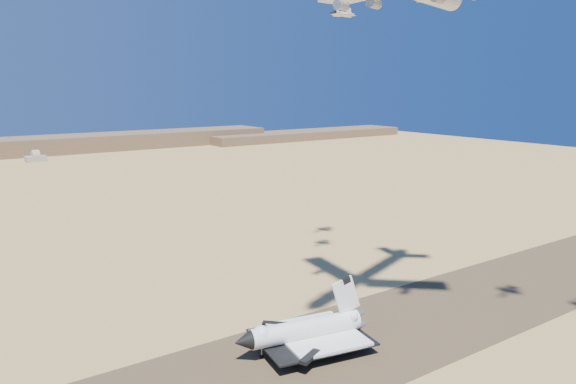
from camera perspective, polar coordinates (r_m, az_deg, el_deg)
ground at (r=156.00m, az=-2.59°, el=-18.04°), size 1200.00×1200.00×0.00m
runway at (r=155.99m, az=-2.59°, el=-18.03°), size 600.00×50.00×0.06m
ridgeline at (r=660.74m, az=-23.02°, el=4.18°), size 960.00×90.00×18.00m
shuttle at (r=166.28m, az=1.70°, el=-14.00°), size 41.08×30.03×20.22m
crew_a at (r=166.20m, az=4.35°, el=-15.74°), size 0.60×0.77×1.88m
crew_b at (r=168.36m, az=5.08°, el=-15.42°), size 0.78×0.95×1.70m
crew_c at (r=167.39m, az=6.06°, el=-15.63°), size 1.03×0.85×1.57m
chase_jet_c at (r=214.78m, az=5.46°, el=17.65°), size 13.96×8.75×3.64m
chase_jet_d at (r=239.40m, az=5.46°, el=17.51°), size 15.28×8.83×3.88m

